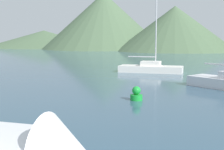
% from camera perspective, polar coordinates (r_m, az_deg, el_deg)
% --- Properties ---
extents(sailboat_inner, '(6.45, 2.72, 9.35)m').
position_cam_1_polar(sailboat_inner, '(31.61, 7.11, 1.31)').
color(sailboat_inner, white).
rests_on(sailboat_inner, ground_plane).
extents(buoy_marker, '(0.68, 0.68, 0.79)m').
position_cam_1_polar(buoy_marker, '(17.53, 4.48, -3.56)').
color(buoy_marker, green).
rests_on(buoy_marker, ground_plane).
extents(hill_west, '(42.13, 42.13, 6.06)m').
position_cam_1_polar(hill_west, '(116.95, -12.31, 6.48)').
color(hill_west, '#4C6647').
rests_on(hill_west, ground_plane).
extents(hill_central, '(38.15, 38.15, 17.23)m').
position_cam_1_polar(hill_central, '(98.04, -1.52, 9.85)').
color(hill_central, '#4C6647').
rests_on(hill_central, ground_plane).
extents(hill_east, '(31.83, 31.83, 11.81)m').
position_cam_1_polar(hill_east, '(85.25, 11.41, 8.35)').
color(hill_east, '#4C6647').
rests_on(hill_east, ground_plane).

